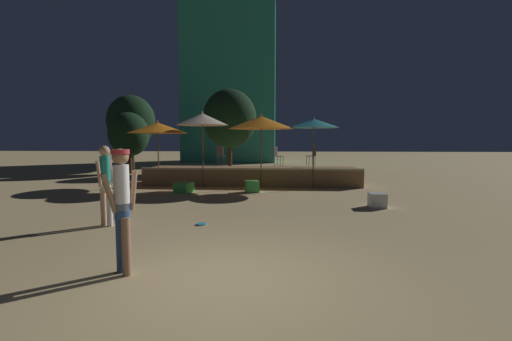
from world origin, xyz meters
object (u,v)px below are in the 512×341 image
Objects in this scene: patio_umbrella_0 at (314,123)px; cube_seat_2 at (184,187)px; bistro_chair_2 at (313,154)px; patio_umbrella_3 at (158,128)px; frisbee_disc at (201,224)px; person_0 at (122,202)px; cube_seat_1 at (377,200)px; patio_umbrella_1 at (202,119)px; bistro_chair_1 at (277,154)px; background_tree_2 at (230,119)px; patio_umbrella_2 at (261,122)px; bistro_chair_0 at (221,154)px; background_tree_1 at (129,135)px; cube_seat_0 at (252,186)px; person_1 at (105,181)px; background_tree_0 at (131,121)px.

cube_seat_2 is (-5.09, -1.55, -2.51)m from patio_umbrella_0.
patio_umbrella_3 is at bearing -97.36° from bistro_chair_2.
person_0 is at bearing -98.66° from frisbee_disc.
cube_seat_2 is at bearing 159.42° from cube_seat_1.
patio_umbrella_3 is at bearing 165.55° from patio_umbrella_1.
person_0 is at bearing -133.43° from cube_seat_1.
bistro_chair_1 is 8.34m from frisbee_disc.
bistro_chair_1 is 0.17× the size of background_tree_2.
patio_umbrella_3 is at bearing 176.09° from patio_umbrella_2.
background_tree_1 is (-6.41, 4.44, 1.00)m from bistro_chair_0.
bistro_chair_1 is 0.24× the size of background_tree_1.
bistro_chair_0 is at bearing -34.69° from background_tree_1.
cube_seat_2 is at bearing -173.27° from cube_seat_0.
bistro_chair_2 is 9.15m from frisbee_disc.
background_tree_2 is at bearing 95.60° from frisbee_disc.
bistro_chair_2 reaches higher than frisbee_disc.
person_1 is 10.29m from bistro_chair_2.
background_tree_2 is (-2.39, 7.06, 0.61)m from patio_umbrella_2.
patio_umbrella_3 is at bearing 176.33° from patio_umbrella_0.
person_0 is 7.91× the size of frisbee_disc.
bistro_chair_1 is at bearing -62.30° from person_0.
person_1 is 16.42m from background_tree_0.
cube_seat_1 is 7.99m from bistro_chair_0.
bistro_chair_0 is (1.27, 8.21, 0.32)m from person_1.
bistro_chair_2 is (2.61, 3.10, 1.16)m from cube_seat_0.
patio_umbrella_3 is at bearing 130.69° from cube_seat_2.
background_tree_1 reaches higher than patio_umbrella_2.
patio_umbrella_3 reaches higher than bistro_chair_1.
background_tree_1 reaches higher than patio_umbrella_3.
background_tree_0 is at bearing -27.67° from person_0.
cube_seat_1 reaches higher than frisbee_disc.
cube_seat_2 is at bearing 110.32° from frisbee_disc.
bistro_chair_2 is at bearing -20.48° from background_tree_1.
patio_umbrella_3 is at bearing -62.31° from person_1.
bistro_chair_1 is (3.90, 8.30, 0.32)m from person_1.
cube_seat_2 is 8.20m from person_0.
patio_umbrella_2 is at bearing -3.91° from patio_umbrella_3.
cube_seat_0 is at bearing -101.12° from person_1.
cube_seat_0 is 2.63m from cube_seat_2.
cube_seat_2 is 0.83× the size of bistro_chair_2.
cube_seat_1 is 7.68m from person_0.
person_0 is 11.02m from bistro_chair_0.
person_1 is 14.18m from background_tree_2.
patio_umbrella_1 is 7.81m from cube_seat_1.
bistro_chair_1 is at bearing 118.90° from cube_seat_1.
background_tree_1 is (-10.72, 4.00, 1.00)m from bistro_chair_2.
patio_umbrella_1 is at bearing 143.29° from bistro_chair_1.
patio_umbrella_2 reaches higher than bistro_chair_2.
person_0 is (-5.25, -5.54, 0.88)m from cube_seat_1.
background_tree_0 is at bearing 170.73° from background_tree_2.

